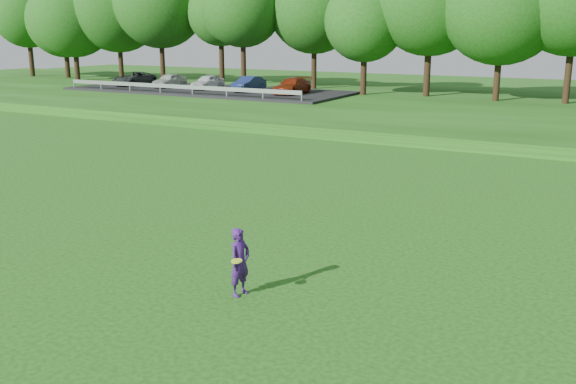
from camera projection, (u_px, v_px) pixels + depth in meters
The scene contains 5 objects.
ground at pixel (225, 287), 14.40m from camera, with size 140.00×140.00×0.00m, color #18430D.
berm at pixel (508, 111), 43.26m from camera, with size 130.00×30.00×0.60m, color #18430D.
walking_path at pixel (454, 147), 31.41m from camera, with size 130.00×1.60×0.04m, color gray.
parking_lot at pixel (204, 86), 53.31m from camera, with size 24.00×9.00×1.38m.
woman at pixel (240, 262), 13.81m from camera, with size 0.46×0.73×1.51m.
Camera 1 is at (7.68, -11.11, 5.62)m, focal length 40.00 mm.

